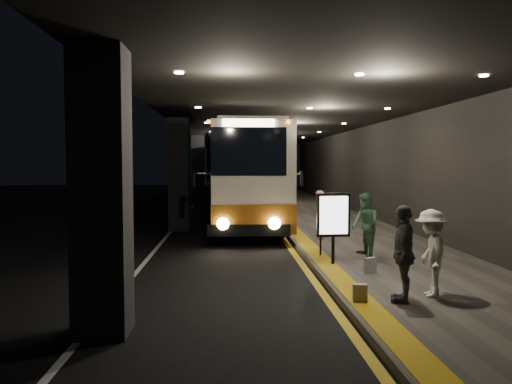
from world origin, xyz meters
name	(u,v)px	position (x,y,z in m)	size (l,w,h in m)	color
ground	(215,247)	(0.00, 0.00, 0.00)	(90.00, 90.00, 0.00)	black
lane_line_white	(175,227)	(-1.80, 5.00, 0.01)	(0.12, 50.00, 0.01)	silver
kerb_stripe_yellow	(274,226)	(2.35, 5.00, 0.01)	(0.18, 50.00, 0.01)	gold
sidewalk	(331,224)	(4.75, 5.00, 0.07)	(4.50, 50.00, 0.15)	#514C44
tactile_strip	(286,222)	(2.85, 5.00, 0.16)	(0.50, 50.00, 0.01)	gold
terminal_wall	(384,155)	(7.00, 5.00, 3.00)	(0.10, 50.00, 6.00)	black
support_columns	(179,174)	(-1.50, 4.00, 2.20)	(0.80, 24.80, 4.40)	black
canopy	(278,116)	(2.50, 5.00, 4.60)	(9.00, 50.00, 0.40)	black
coach_main	(243,180)	(1.05, 5.82, 1.92)	(2.98, 12.91, 4.00)	beige
coach_second	(238,176)	(1.05, 17.21, 1.81)	(2.93, 12.07, 3.77)	beige
passenger_boarding	(321,215)	(3.47, 0.40, 0.95)	(0.58, 0.38, 1.60)	#B5547A
passenger_waiting_green	(365,225)	(4.09, -2.64, 1.00)	(0.83, 0.51, 1.70)	#427753
passenger_waiting_white	(431,253)	(4.22, -6.69, 0.97)	(1.06, 0.49, 1.64)	silver
passenger_waiting_grey	(403,253)	(3.58, -7.01, 1.03)	(1.03, 0.53, 1.75)	#545559
bag_polka	(370,265)	(3.64, -4.67, 0.33)	(0.29, 0.12, 0.35)	black
bag_plain	(360,293)	(2.80, -6.97, 0.31)	(0.26, 0.15, 0.32)	#B2ABA7
info_sign	(333,216)	(3.01, -3.64, 1.34)	(0.84, 0.17, 1.76)	black
stanchion_post	(321,236)	(2.92, -2.47, 0.67)	(0.05, 0.05, 1.03)	black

